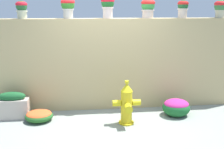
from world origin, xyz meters
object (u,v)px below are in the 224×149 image
at_px(potted_plant_2, 68,5).
at_px(potted_plant_1, 22,8).
at_px(potted_plant_3, 108,5).
at_px(potted_plant_5, 183,7).
at_px(flower_bush_right, 39,116).
at_px(flower_bush_left, 176,107).
at_px(potted_plant_6, 221,7).
at_px(potted_plant_4, 148,7).
at_px(fire_hydrant, 127,105).
at_px(planter_box, 13,106).

bearing_deg(potted_plant_2, potted_plant_1, -178.61).
bearing_deg(potted_plant_3, potted_plant_5, 1.38).
bearing_deg(potted_plant_5, flower_bush_right, -167.87).
height_order(flower_bush_left, flower_bush_right, flower_bush_left).
bearing_deg(potted_plant_6, potted_plant_4, 178.87).
bearing_deg(potted_plant_2, potted_plant_4, -0.13).
bearing_deg(potted_plant_1, fire_hydrant, -25.35).
xyz_separation_m(flower_bush_left, flower_bush_right, (-2.75, 0.02, -0.08)).
distance_m(flower_bush_right, planter_box, 0.58).
distance_m(potted_plant_2, potted_plant_5, 2.40).
distance_m(potted_plant_2, potted_plant_4, 1.65).
bearing_deg(potted_plant_1, potted_plant_2, 1.39).
distance_m(potted_plant_4, fire_hydrant, 2.11).
bearing_deg(flower_bush_right, potted_plant_4, 15.99).
distance_m(potted_plant_5, potted_plant_6, 0.82).
distance_m(potted_plant_4, potted_plant_5, 0.75).
xyz_separation_m(potted_plant_3, planter_box, (-1.94, -0.42, -1.94)).
distance_m(potted_plant_4, potted_plant_6, 1.57).
relative_size(potted_plant_4, fire_hydrant, 0.48).
relative_size(potted_plant_2, potted_plant_6, 1.11).
height_order(potted_plant_1, potted_plant_2, potted_plant_2).
relative_size(potted_plant_2, fire_hydrant, 0.49).
relative_size(potted_plant_6, fire_hydrant, 0.44).
bearing_deg(potted_plant_2, flower_bush_right, -133.04).
height_order(potted_plant_1, fire_hydrant, potted_plant_1).
height_order(potted_plant_4, planter_box, potted_plant_4).
relative_size(potted_plant_1, fire_hydrant, 0.42).
bearing_deg(potted_plant_6, flower_bush_right, -170.86).
bearing_deg(potted_plant_5, potted_plant_6, -2.17).
distance_m(potted_plant_6, planter_box, 4.77).
distance_m(fire_hydrant, planter_box, 2.27).
bearing_deg(planter_box, potted_plant_1, 62.20).
relative_size(potted_plant_1, flower_bush_left, 0.63).
distance_m(potted_plant_1, planter_box, 1.95).
distance_m(flower_bush_left, flower_bush_right, 2.75).
bearing_deg(potted_plant_1, flower_bush_left, -11.93).
bearing_deg(potted_plant_3, flower_bush_right, -156.69).
bearing_deg(potted_plant_6, fire_hydrant, -156.75).
bearing_deg(potted_plant_5, potted_plant_1, -179.68).
bearing_deg(potted_plant_6, potted_plant_1, 179.82).
distance_m(potted_plant_2, potted_plant_6, 3.22).
height_order(potted_plant_3, planter_box, potted_plant_3).
xyz_separation_m(potted_plant_6, flower_bush_left, (-1.07, -0.63, -1.97)).
bearing_deg(planter_box, flower_bush_left, -3.53).
relative_size(potted_plant_1, potted_plant_3, 0.80).
bearing_deg(potted_plant_4, fire_hydrant, -121.23).
bearing_deg(potted_plant_6, planter_box, -174.37).
bearing_deg(flower_bush_left, potted_plant_4, 126.86).
relative_size(potted_plant_5, flower_bush_right, 0.69).
bearing_deg(potted_plant_6, potted_plant_5, 177.83).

